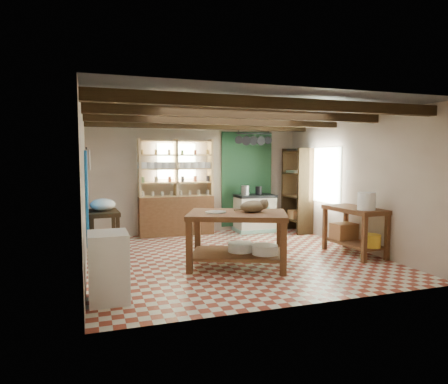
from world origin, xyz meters
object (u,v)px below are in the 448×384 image
object	(u,v)px
white_cabinet	(108,267)
cat	(253,206)
right_counter	(354,231)
prep_table	(104,232)
work_table	(237,240)
stove	(255,213)

from	to	relation	value
white_cabinet	cat	world-z (taller)	cat
white_cabinet	cat	xyz separation A→B (m)	(2.32, 0.91, 0.56)
right_counter	cat	size ratio (longest dim) A/B	2.88
prep_table	white_cabinet	xyz separation A→B (m)	(-0.02, -2.56, 0.03)
prep_table	white_cabinet	size ratio (longest dim) A/B	0.93
work_table	stove	distance (m)	3.14
white_cabinet	cat	size ratio (longest dim) A/B	2.03
right_counter	white_cabinet	bearing A→B (deg)	-169.87
cat	prep_table	bearing A→B (deg)	157.11
prep_table	white_cabinet	world-z (taller)	white_cabinet
stove	cat	size ratio (longest dim) A/B	2.16
work_table	prep_table	xyz separation A→B (m)	(-2.05, 1.60, -0.04)
white_cabinet	cat	bearing A→B (deg)	21.23
stove	prep_table	distance (m)	3.72
work_table	cat	world-z (taller)	cat
white_cabinet	stove	bearing A→B (deg)	46.18
right_counter	prep_table	bearing A→B (deg)	157.66
prep_table	work_table	bearing A→B (deg)	-41.26
stove	white_cabinet	xyz separation A→B (m)	(-3.55, -3.73, -0.02)
stove	prep_table	xyz separation A→B (m)	(-3.53, -1.16, -0.05)
prep_table	cat	size ratio (longest dim) A/B	1.90
stove	right_counter	bearing A→B (deg)	-72.53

